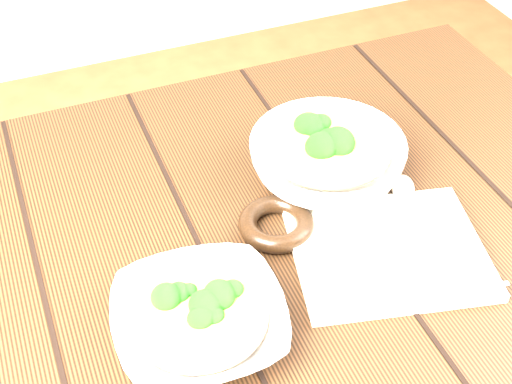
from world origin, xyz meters
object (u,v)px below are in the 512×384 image
object	(u,v)px
trivet	(276,224)
napkin	(388,251)
soup_bowl_back	(327,160)
soup_bowl_front	(199,321)
table	(224,315)

from	to	relation	value
trivet	napkin	world-z (taller)	trivet
soup_bowl_back	napkin	size ratio (longest dim) A/B	1.12
soup_bowl_front	trivet	world-z (taller)	soup_bowl_front
table	soup_bowl_front	size ratio (longest dim) A/B	5.60
soup_bowl_front	napkin	size ratio (longest dim) A/B	0.90
table	napkin	bearing A→B (deg)	-21.26
soup_bowl_front	soup_bowl_back	xyz separation A→B (m)	(0.25, 0.19, 0.01)
soup_bowl_front	soup_bowl_back	distance (m)	0.31
table	soup_bowl_back	world-z (taller)	soup_bowl_back
soup_bowl_back	soup_bowl_front	bearing A→B (deg)	-142.82
soup_bowl_front	soup_bowl_back	bearing A→B (deg)	37.18
soup_bowl_back	napkin	bearing A→B (deg)	-86.72
soup_bowl_back	trivet	distance (m)	0.13
trivet	soup_bowl_back	bearing A→B (deg)	33.11
table	soup_bowl_front	distance (m)	0.19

